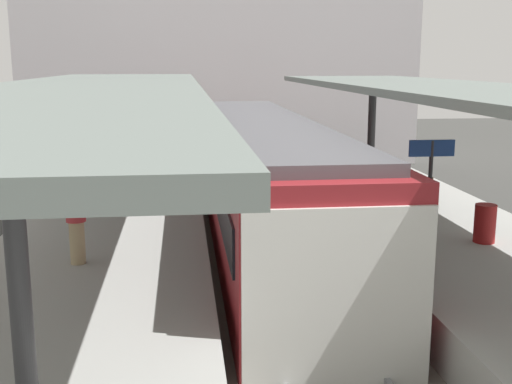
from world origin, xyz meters
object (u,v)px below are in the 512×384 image
at_px(platform_bench, 407,194).
at_px(passenger_near_bench, 76,220).
at_px(litter_bin, 485,223).
at_px(commuter_train, 266,182).
at_px(platform_sign, 431,170).

height_order(platform_bench, passenger_near_bench, passenger_near_bench).
relative_size(platform_bench, litter_bin, 1.75).
bearing_deg(commuter_train, passenger_near_bench, -135.91).
height_order(litter_bin, passenger_near_bench, passenger_near_bench).
distance_m(commuter_train, platform_sign, 4.80).
distance_m(platform_sign, litter_bin, 1.92).
bearing_deg(litter_bin, platform_bench, 103.98).
bearing_deg(commuter_train, litter_bin, -39.59).
xyz_separation_m(commuter_train, platform_sign, (2.72, -3.85, 0.90)).
xyz_separation_m(commuter_train, platform_bench, (3.44, -0.65, -0.26)).
xyz_separation_m(platform_sign, litter_bin, (1.41, 0.43, -1.22)).
relative_size(platform_sign, litter_bin, 2.76).
xyz_separation_m(commuter_train, passenger_near_bench, (-4.03, -3.91, 0.11)).
relative_size(commuter_train, passenger_near_bench, 9.38).
height_order(platform_sign, litter_bin, platform_sign).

